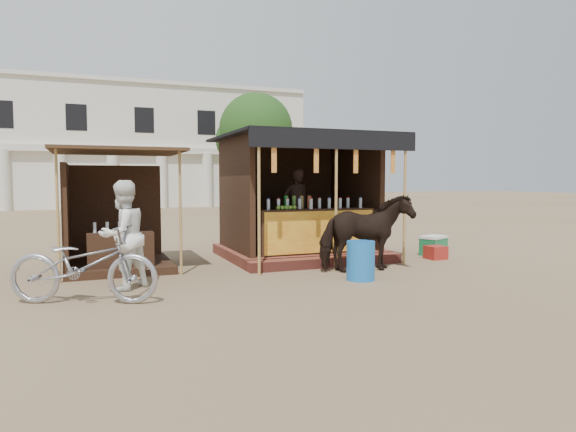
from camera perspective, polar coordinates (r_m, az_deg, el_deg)
The scene contains 11 objects.
ground at distance 8.50m, azimuth 4.01°, elevation -8.12°, with size 120.00×120.00×0.00m, color #846B4C.
main_stall at distance 11.81m, azimuth 1.36°, elevation 0.35°, with size 3.60×3.61×2.78m.
secondary_stall at distance 10.78m, azimuth -19.22°, elevation -1.19°, with size 2.40×2.40×2.38m.
cow at distance 10.08m, azimuth 8.64°, elevation -1.88°, with size 0.82×1.80×1.52m, color black.
motorbike at distance 8.00m, azimuth -21.74°, elevation -5.05°, with size 0.75×2.15×1.13m, color #9F9EA7.
bystander at distance 8.75m, azimuth -17.88°, elevation -2.04°, with size 0.87×0.68×1.78m, color white.
blue_barrel at distance 9.28m, azimuth 8.08°, elevation -4.93°, with size 0.51×0.51×0.70m, color blue.
red_crate at distance 12.12m, azimuth 16.08°, elevation -3.91°, with size 0.40×0.40×0.30m, color maroon.
cooler at distance 12.74m, azimuth 15.86°, elevation -3.15°, with size 0.76×0.66×0.46m.
background_building at distance 37.54m, azimuth -19.24°, elevation 7.13°, with size 26.00×7.45×8.18m.
tree at distance 31.22m, azimuth -3.99°, elevation 9.23°, with size 4.50×4.40×7.00m.
Camera 1 is at (-3.59, -7.50, 1.78)m, focal length 32.00 mm.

